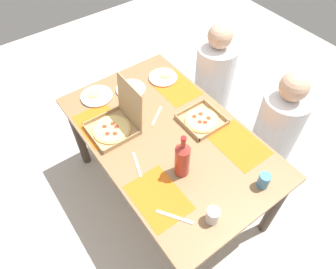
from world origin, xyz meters
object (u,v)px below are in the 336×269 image
(plate_far_right, at_px, (96,96))
(diner_right_seat, at_px, (272,140))
(plate_near_right, at_px, (130,89))
(pizza_box_edge_far, at_px, (202,120))
(cup_dark, at_px, (213,215))
(cup_red, at_px, (264,181))
(plate_far_left, at_px, (163,77))
(soda_bottle, at_px, (182,159))
(diner_left_seat, at_px, (212,90))
(pizza_box_center, at_px, (116,123))

(plate_far_right, bearing_deg, diner_right_seat, 44.90)
(plate_far_right, bearing_deg, plate_near_right, 70.35)
(pizza_box_edge_far, relative_size, cup_dark, 2.72)
(cup_red, distance_m, diner_right_seat, 0.67)
(pizza_box_edge_far, bearing_deg, plate_far_left, 174.22)
(cup_dark, bearing_deg, cup_red, 87.93)
(plate_near_right, bearing_deg, soda_bottle, -9.56)
(diner_left_seat, xyz_separation_m, diner_right_seat, (0.68, 0.00, -0.00))
(cup_red, bearing_deg, pizza_box_center, -152.50)
(cup_dark, bearing_deg, plate_far_left, 156.89)
(soda_bottle, bearing_deg, pizza_box_edge_far, 123.62)
(diner_left_seat, bearing_deg, diner_right_seat, 0.00)
(pizza_box_edge_far, height_order, plate_far_right, pizza_box_edge_far)
(plate_far_right, distance_m, cup_red, 1.31)
(plate_far_left, distance_m, diner_left_seat, 0.51)
(soda_bottle, height_order, cup_red, soda_bottle)
(plate_far_right, relative_size, cup_red, 2.28)
(plate_near_right, relative_size, plate_far_left, 1.00)
(pizza_box_center, distance_m, diner_left_seat, 1.02)
(pizza_box_center, distance_m, pizza_box_edge_far, 0.58)
(plate_near_right, distance_m, cup_dark, 1.15)
(soda_bottle, bearing_deg, diner_right_seat, 85.87)
(pizza_box_center, relative_size, diner_right_seat, 0.29)
(soda_bottle, xyz_separation_m, diner_left_seat, (-0.62, 0.84, -0.38))
(pizza_box_edge_far, height_order, soda_bottle, soda_bottle)
(pizza_box_center, relative_size, soda_bottle, 1.01)
(diner_left_seat, bearing_deg, pizza_box_edge_far, -51.00)
(pizza_box_center, height_order, diner_left_seat, diner_left_seat)
(plate_far_right, height_order, diner_right_seat, diner_right_seat)
(cup_red, relative_size, diner_left_seat, 0.09)
(cup_dark, bearing_deg, pizza_box_edge_far, 144.17)
(plate_far_left, relative_size, diner_left_seat, 0.19)
(pizza_box_edge_far, xyz_separation_m, cup_red, (0.59, -0.04, 0.04))
(soda_bottle, distance_m, diner_left_seat, 1.11)
(pizza_box_edge_far, bearing_deg, plate_far_right, -143.97)
(cup_red, distance_m, diner_left_seat, 1.14)
(pizza_box_center, height_order, cup_dark, pizza_box_center)
(pizza_box_center, distance_m, cup_dark, 0.87)
(pizza_box_center, height_order, plate_far_right, pizza_box_center)
(pizza_box_edge_far, relative_size, plate_far_left, 1.21)
(pizza_box_center, xyz_separation_m, soda_bottle, (0.53, 0.14, 0.08))
(pizza_box_center, distance_m, plate_far_right, 0.36)
(plate_far_right, distance_m, soda_bottle, 0.90)
(plate_near_right, relative_size, diner_right_seat, 0.19)
(diner_left_seat, bearing_deg, cup_red, -27.87)
(pizza_box_edge_far, bearing_deg, cup_dark, -35.83)
(plate_far_left, xyz_separation_m, cup_dark, (1.10, -0.47, 0.04))
(plate_far_right, relative_size, diner_right_seat, 0.21)
(plate_near_right, xyz_separation_m, cup_red, (1.15, 0.18, 0.04))
(plate_far_right, bearing_deg, soda_bottle, 6.90)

